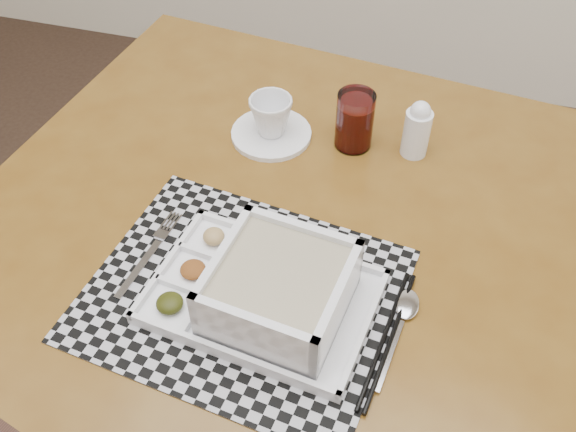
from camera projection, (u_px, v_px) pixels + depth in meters
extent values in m
cube|color=#5C3810|center=(283.00, 248.00, 1.04)|extent=(1.19, 1.19, 0.04)
cylinder|color=#5C3810|center=(192.00, 167.00, 1.76)|extent=(0.05, 0.05, 0.76)
cylinder|color=#5C3810|center=(551.00, 275.00, 1.51)|extent=(0.05, 0.05, 0.76)
cube|color=#5C3810|center=(367.00, 117.00, 1.37)|extent=(0.91, 0.15, 0.09)
cube|color=#5C3810|center=(60.00, 198.00, 1.21)|extent=(0.15, 0.91, 0.09)
cube|color=#5C3810|center=(562.00, 366.00, 0.97)|extent=(0.15, 0.91, 0.09)
cube|color=#A7A6AE|center=(242.00, 294.00, 0.95)|extent=(0.49, 0.42, 0.00)
cube|color=white|center=(262.00, 299.00, 0.94)|extent=(0.35, 0.26, 0.01)
cube|color=white|center=(290.00, 243.00, 0.99)|extent=(0.32, 0.05, 0.01)
cube|color=white|center=(229.00, 353.00, 0.86)|extent=(0.32, 0.05, 0.01)
cube|color=white|center=(168.00, 262.00, 0.97)|extent=(0.04, 0.22, 0.01)
cube|color=white|center=(365.00, 330.00, 0.89)|extent=(0.04, 0.22, 0.01)
cube|color=white|center=(216.00, 278.00, 0.95)|extent=(0.03, 0.20, 0.01)
cube|color=white|center=(179.00, 286.00, 0.94)|extent=(0.08, 0.02, 0.01)
cube|color=white|center=(201.00, 253.00, 0.98)|extent=(0.08, 0.02, 0.01)
ellipsoid|color=black|center=(170.00, 303.00, 0.91)|extent=(0.04, 0.04, 0.02)
ellipsoid|color=#54250E|center=(193.00, 269.00, 0.96)|extent=(0.04, 0.04, 0.02)
ellipsoid|color=olive|center=(214.00, 236.00, 1.00)|extent=(0.03, 0.03, 0.02)
cube|color=white|center=(280.00, 305.00, 0.92)|extent=(0.20, 0.20, 0.01)
cube|color=white|center=(302.00, 245.00, 0.94)|extent=(0.18, 0.03, 0.09)
cube|color=white|center=(253.00, 337.00, 0.83)|extent=(0.18, 0.03, 0.09)
cube|color=white|center=(224.00, 270.00, 0.91)|extent=(0.03, 0.18, 0.09)
cube|color=white|center=(337.00, 308.00, 0.86)|extent=(0.03, 0.18, 0.09)
cube|color=tan|center=(279.00, 290.00, 0.89)|extent=(0.18, 0.18, 0.08)
cube|color=silver|center=(137.00, 268.00, 0.98)|extent=(0.03, 0.12, 0.00)
cube|color=silver|center=(162.00, 234.00, 1.03)|extent=(0.02, 0.02, 0.00)
cube|color=silver|center=(166.00, 220.00, 1.05)|extent=(0.01, 0.04, 0.00)
cube|color=silver|center=(169.00, 221.00, 1.05)|extent=(0.01, 0.04, 0.00)
cube|color=silver|center=(173.00, 222.00, 1.04)|extent=(0.01, 0.04, 0.00)
cube|color=silver|center=(176.00, 223.00, 1.04)|extent=(0.01, 0.04, 0.00)
cube|color=silver|center=(389.00, 355.00, 0.88)|extent=(0.02, 0.12, 0.00)
ellipsoid|color=silver|center=(407.00, 304.00, 0.93)|extent=(0.04, 0.06, 0.01)
cylinder|color=black|center=(384.00, 337.00, 0.89)|extent=(0.04, 0.24, 0.01)
cylinder|color=black|center=(391.00, 340.00, 0.89)|extent=(0.04, 0.24, 0.01)
cylinder|color=white|center=(271.00, 134.00, 1.20)|extent=(0.15, 0.15, 0.01)
imported|color=white|center=(271.00, 116.00, 1.17)|extent=(0.09, 0.09, 0.07)
cylinder|color=white|center=(355.00, 121.00, 1.14)|extent=(0.07, 0.07, 0.11)
cylinder|color=#420605|center=(354.00, 125.00, 1.15)|extent=(0.06, 0.06, 0.09)
cylinder|color=white|center=(416.00, 133.00, 1.14)|extent=(0.05, 0.05, 0.09)
sphere|color=white|center=(420.00, 111.00, 1.10)|extent=(0.04, 0.04, 0.04)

